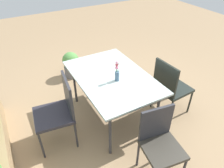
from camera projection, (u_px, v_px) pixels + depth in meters
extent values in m
plane|color=#9E7F5B|center=(115.00, 118.00, 3.29)|extent=(12.00, 12.00, 0.00)
cube|color=#B2C6C1|center=(112.00, 77.00, 2.91)|extent=(1.44, 0.95, 0.03)
cube|color=#333338|center=(112.00, 78.00, 2.93)|extent=(1.41, 0.93, 0.02)
cylinder|color=#333338|center=(157.00, 114.00, 2.84)|extent=(0.04, 0.04, 0.73)
cylinder|color=#333338|center=(113.00, 72.00, 3.70)|extent=(0.04, 0.04, 0.73)
cylinder|color=#333338|center=(110.00, 134.00, 2.56)|extent=(0.04, 0.04, 0.73)
cylinder|color=#333338|center=(75.00, 84.00, 3.42)|extent=(0.04, 0.04, 0.73)
cube|color=#343129|center=(163.00, 150.00, 2.28)|extent=(0.47, 0.47, 0.04)
cube|color=#2D2D33|center=(156.00, 123.00, 2.29)|extent=(0.09, 0.39, 0.43)
cylinder|color=#2D2D33|center=(165.00, 145.00, 2.61)|extent=(0.03, 0.03, 0.43)
cylinder|color=#2D2D33|center=(138.00, 154.00, 2.50)|extent=(0.03, 0.03, 0.43)
cube|color=#29272F|center=(53.00, 115.00, 2.68)|extent=(0.53, 0.53, 0.04)
cube|color=#2D2D33|center=(68.00, 96.00, 2.60)|extent=(0.45, 0.08, 0.48)
cylinder|color=#2D2D33|center=(41.00, 145.00, 2.59)|extent=(0.03, 0.03, 0.46)
cylinder|color=#2D2D33|center=(38.00, 122.00, 2.91)|extent=(0.03, 0.03, 0.46)
cylinder|color=#2D2D33|center=(76.00, 135.00, 2.72)|extent=(0.03, 0.03, 0.46)
cylinder|color=#2D2D33|center=(69.00, 113.00, 3.05)|extent=(0.03, 0.03, 0.46)
cube|color=black|center=(173.00, 88.00, 3.21)|extent=(0.48, 0.48, 0.04)
cube|color=black|center=(165.00, 79.00, 2.98)|extent=(0.44, 0.06, 0.48)
cylinder|color=black|center=(171.00, 88.00, 3.58)|extent=(0.03, 0.03, 0.42)
cylinder|color=black|center=(190.00, 102.00, 3.29)|extent=(0.03, 0.03, 0.42)
cylinder|color=black|center=(152.00, 97.00, 3.39)|extent=(0.03, 0.03, 0.42)
cylinder|color=black|center=(171.00, 112.00, 3.11)|extent=(0.03, 0.03, 0.42)
cylinder|color=slate|center=(117.00, 76.00, 2.78)|extent=(0.06, 0.06, 0.14)
cylinder|color=#47843D|center=(116.00, 70.00, 2.72)|extent=(0.01, 0.00, 0.14)
sphere|color=#DB4C56|center=(116.00, 65.00, 2.68)|extent=(0.03, 0.03, 0.03)
cylinder|color=#47843D|center=(117.00, 71.00, 2.73)|extent=(0.01, 0.00, 0.10)
sphere|color=pink|center=(117.00, 68.00, 2.70)|extent=(0.04, 0.04, 0.04)
cylinder|color=#47843D|center=(117.00, 69.00, 2.72)|extent=(0.01, 0.01, 0.15)
sphere|color=#DB4C56|center=(117.00, 64.00, 2.68)|extent=(0.04, 0.04, 0.04)
cylinder|color=#47843D|center=(118.00, 68.00, 2.71)|extent=(0.01, 0.01, 0.17)
sphere|color=white|center=(118.00, 63.00, 2.66)|extent=(0.04, 0.04, 0.04)
cylinder|color=#47843D|center=(117.00, 68.00, 2.71)|extent=(0.01, 0.01, 0.17)
sphere|color=pink|center=(117.00, 62.00, 2.66)|extent=(0.04, 0.04, 0.04)
cylinder|color=slate|center=(72.00, 71.00, 4.22)|extent=(0.29, 0.29, 0.23)
sphere|color=#569347|center=(71.00, 60.00, 4.08)|extent=(0.32, 0.32, 0.32)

